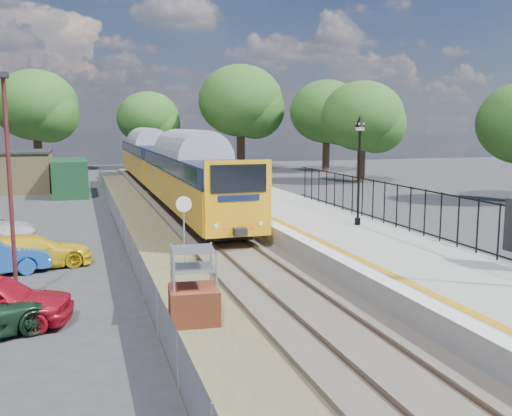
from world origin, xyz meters
name	(u,v)px	position (x,y,z in m)	size (l,w,h in m)	color
ground	(290,297)	(0.00, 0.00, 0.00)	(120.00, 120.00, 0.00)	#2D2D30
track_bed	(206,235)	(-0.47, 9.67, 0.09)	(5.90, 80.00, 0.29)	#473F38
platform	(315,229)	(4.20, 8.00, 0.45)	(5.00, 70.00, 0.90)	gray
platform_edge	(272,221)	(2.14, 8.00, 0.90)	(0.90, 70.00, 0.01)	silver
victorian_lamp_north	(360,144)	(5.30, 6.00, 4.30)	(0.44, 0.44, 4.60)	black
palisade_fence	(437,215)	(6.55, 2.24, 1.84)	(0.12, 26.00, 2.00)	black
wire_fence	(118,220)	(-4.20, 12.00, 0.60)	(0.06, 52.00, 1.20)	#999EA3
outbuilding	(10,172)	(-10.91, 31.21, 1.52)	(10.80, 10.10, 3.12)	#948453
tree_line	(154,109)	(1.40, 42.00, 6.61)	(56.80, 43.80, 11.88)	#332319
train	(163,163)	(0.00, 26.21, 2.34)	(2.82, 40.83, 3.51)	orange
brick_plinth	(194,287)	(-3.19, -1.40, 0.97)	(1.36, 1.36, 2.01)	#984326
speed_sign	(184,221)	(-2.50, 3.76, 1.81)	(0.54, 0.12, 2.68)	#999EA3
carpark_lamp	(9,174)	(-7.74, 1.78, 3.75)	(0.25, 0.50, 6.52)	#501A1C
car_yellow	(33,251)	(-7.59, 6.04, 0.60)	(1.67, 4.11, 1.19)	yellow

